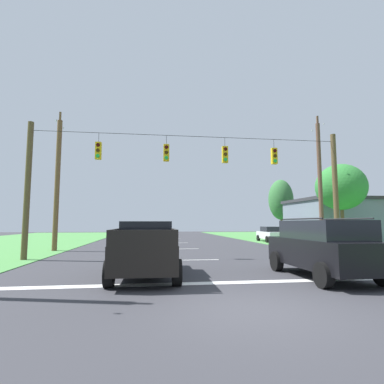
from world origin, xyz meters
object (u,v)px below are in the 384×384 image
object	(u,v)px
utility_pole_mid_right	(320,183)
roadside_store	(364,220)
overhead_signal_span	(192,184)
utility_pole_near_left	(57,183)
tree_roadside_right	(341,187)
suv_black	(322,247)
tree_roadside_far_right	(281,200)
pickup_truck	(146,248)
distant_car_crossing_white	(271,234)

from	to	relation	value
utility_pole_mid_right	roadside_store	bearing A→B (deg)	40.40
overhead_signal_span	utility_pole_near_left	distance (m)	10.08
tree_roadside_right	roadside_store	distance (m)	9.13
suv_black	tree_roadside_right	xyz separation A→B (m)	(8.91, 12.05, 3.65)
utility_pole_near_left	roadside_store	bearing A→B (deg)	12.87
utility_pole_mid_right	tree_roadside_right	bearing A→B (deg)	33.13
utility_pole_near_left	tree_roadside_far_right	xyz separation A→B (m)	(21.79, 12.71, -0.01)
pickup_truck	tree_roadside_right	bearing A→B (deg)	35.65
overhead_signal_span	utility_pole_near_left	size ratio (longest dim) A/B	1.82
utility_pole_mid_right	utility_pole_near_left	size ratio (longest dim) A/B	1.00
utility_pole_near_left	tree_roadside_right	world-z (taller)	utility_pole_near_left
overhead_signal_span	utility_pole_mid_right	bearing A→B (deg)	19.91
utility_pole_near_left	tree_roadside_right	xyz separation A→B (m)	(21.30, 0.33, 0.06)
suv_black	tree_roadside_right	world-z (taller)	tree_roadside_right
utility_pole_mid_right	tree_roadside_far_right	xyz separation A→B (m)	(3.34, 14.25, -0.08)
overhead_signal_span	suv_black	size ratio (longest dim) A/B	3.64
pickup_truck	distant_car_crossing_white	world-z (taller)	pickup_truck
overhead_signal_span	utility_pole_near_left	world-z (taller)	utility_pole_near_left
utility_pole_mid_right	utility_pole_near_left	world-z (taller)	utility_pole_mid_right
overhead_signal_span	distant_car_crossing_white	world-z (taller)	overhead_signal_span
tree_roadside_right	tree_roadside_far_right	distance (m)	12.39
suv_black	tree_roadside_right	distance (m)	15.42
utility_pole_near_left	roadside_store	xyz separation A→B (m)	(27.69, 6.33, -2.51)
distant_car_crossing_white	utility_pole_mid_right	bearing A→B (deg)	-89.76
utility_pole_mid_right	utility_pole_near_left	distance (m)	18.51
tree_roadside_right	distant_car_crossing_white	bearing A→B (deg)	111.62
pickup_truck	utility_pole_mid_right	world-z (taller)	utility_pole_mid_right
tree_roadside_far_right	suv_black	bearing A→B (deg)	-111.02
distant_car_crossing_white	utility_pole_near_left	world-z (taller)	utility_pole_near_left
roadside_store	distant_car_crossing_white	bearing A→B (deg)	172.06
distant_car_crossing_white	tree_roadside_far_right	distance (m)	7.22
overhead_signal_span	pickup_truck	bearing A→B (deg)	-114.21
utility_pole_near_left	pickup_truck	bearing A→B (deg)	-59.10
overhead_signal_span	roadside_store	xyz separation A→B (m)	(19.01, 11.40, -1.92)
utility_pole_near_left	roadside_store	distance (m)	28.52
roadside_store	overhead_signal_span	bearing A→B (deg)	-149.04
overhead_signal_span	tree_roadside_right	size ratio (longest dim) A/B	2.69
suv_black	utility_pole_mid_right	size ratio (longest dim) A/B	0.50
utility_pole_mid_right	distant_car_crossing_white	bearing A→B (deg)	90.24
overhead_signal_span	utility_pole_mid_right	xyz separation A→B (m)	(9.76, 3.53, 0.66)
overhead_signal_span	tree_roadside_far_right	size ratio (longest dim) A/B	2.49
pickup_truck	suv_black	size ratio (longest dim) A/B	1.13
distant_car_crossing_white	roadside_store	size ratio (longest dim) A/B	0.31
distant_car_crossing_white	utility_pole_near_left	distance (m)	20.30
distant_car_crossing_white	tree_roadside_far_right	bearing A→B (deg)	56.42
suv_black	distant_car_crossing_white	world-z (taller)	suv_black
overhead_signal_span	distant_car_crossing_white	distance (m)	16.32
overhead_signal_span	utility_pole_mid_right	size ratio (longest dim) A/B	1.81
suv_black	roadside_store	world-z (taller)	roadside_store
overhead_signal_span	distant_car_crossing_white	size ratio (longest dim) A/B	4.01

